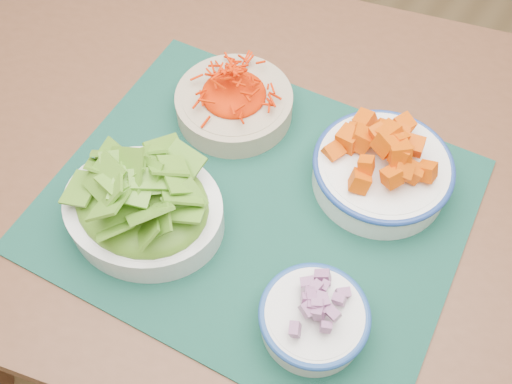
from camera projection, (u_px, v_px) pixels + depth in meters
ground at (330, 331)px, 1.51m from camera, size 4.00×4.00×0.00m
table at (257, 189)px, 0.97m from camera, size 1.41×1.13×0.75m
placemat at (256, 204)px, 0.84m from camera, size 0.64×0.54×0.00m
carrot_bowl at (234, 100)px, 0.90m from camera, size 0.20×0.20×0.07m
squash_bowl at (383, 165)px, 0.82m from camera, size 0.20×0.20×0.09m
lettuce_bowl at (142, 204)px, 0.78m from camera, size 0.27×0.24×0.10m
onion_bowl at (314, 316)px, 0.70m from camera, size 0.15×0.15×0.07m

